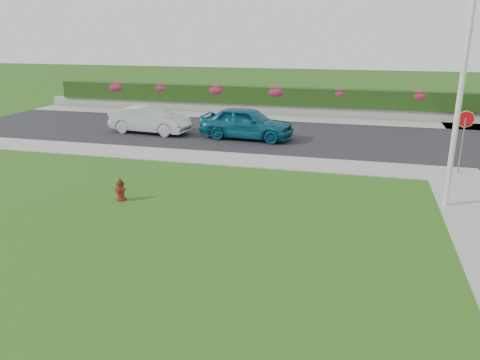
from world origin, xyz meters
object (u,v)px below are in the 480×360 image
(sedan_teal, at_px, (247,123))
(sedan_silver, at_px, (150,120))
(fire_hydrant, at_px, (121,190))
(stop_sign, at_px, (464,127))
(utility_pole, at_px, (460,98))

(sedan_teal, xyz_separation_m, sedan_silver, (-5.13, 0.04, -0.08))
(fire_hydrant, height_order, stop_sign, stop_sign)
(fire_hydrant, relative_size, stop_sign, 0.30)
(stop_sign, bearing_deg, utility_pole, -87.23)
(stop_sign, bearing_deg, fire_hydrant, -134.20)
(utility_pole, xyz_separation_m, stop_sign, (0.99, 3.83, -1.52))
(sedan_teal, height_order, utility_pole, utility_pole)
(sedan_teal, relative_size, sedan_silver, 1.08)
(fire_hydrant, height_order, utility_pole, utility_pole)
(fire_hydrant, bearing_deg, utility_pole, 23.20)
(sedan_silver, distance_m, stop_sign, 14.65)
(fire_hydrant, distance_m, sedan_silver, 10.12)
(utility_pole, bearing_deg, sedan_silver, 150.24)
(utility_pole, bearing_deg, sedan_teal, 137.00)
(sedan_teal, bearing_deg, utility_pole, -128.26)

